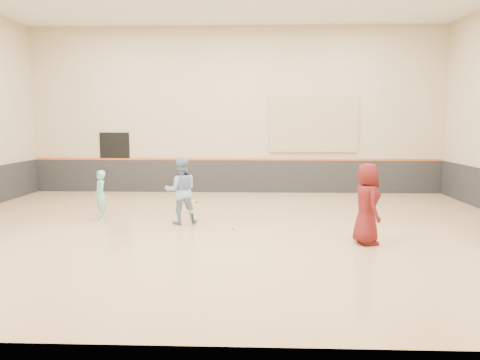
{
  "coord_description": "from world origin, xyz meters",
  "views": [
    {
      "loc": [
        0.79,
        -11.11,
        2.58
      ],
      "look_at": [
        0.35,
        0.4,
        1.15
      ],
      "focal_mm": 35.0,
      "sensor_mm": 36.0,
      "label": 1
    }
  ],
  "objects_px": {
    "girl": "(100,195)",
    "instructor": "(181,191)",
    "spare_racket": "(195,200)",
    "young_man": "(367,204)"
  },
  "relations": [
    {
      "from": "spare_racket",
      "to": "young_man",
      "type": "bearing_deg",
      "value": -50.06
    },
    {
      "from": "girl",
      "to": "instructor",
      "type": "distance_m",
      "value": 2.25
    },
    {
      "from": "instructor",
      "to": "girl",
      "type": "bearing_deg",
      "value": -23.56
    },
    {
      "from": "girl",
      "to": "spare_racket",
      "type": "xyz_separation_m",
      "value": [
        2.11,
        2.97,
        -0.63
      ]
    },
    {
      "from": "instructor",
      "to": "young_man",
      "type": "relative_size",
      "value": 0.98
    },
    {
      "from": "instructor",
      "to": "young_man",
      "type": "distance_m",
      "value": 4.65
    },
    {
      "from": "young_man",
      "to": "spare_racket",
      "type": "distance_m",
      "value": 6.84
    },
    {
      "from": "girl",
      "to": "instructor",
      "type": "bearing_deg",
      "value": 53.93
    },
    {
      "from": "instructor",
      "to": "young_man",
      "type": "height_order",
      "value": "young_man"
    },
    {
      "from": "instructor",
      "to": "spare_racket",
      "type": "relative_size",
      "value": 2.47
    }
  ]
}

